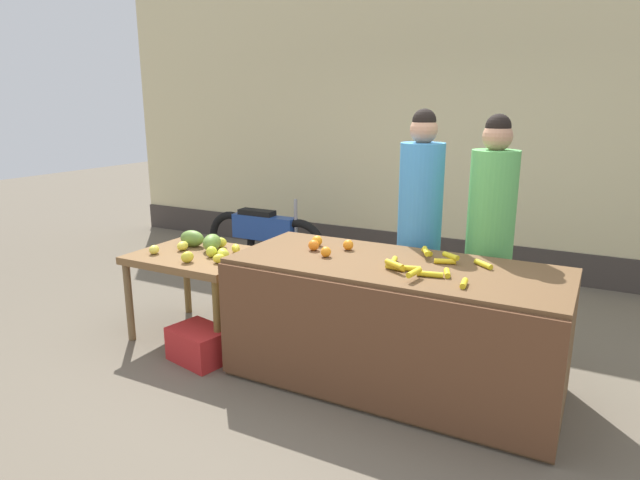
{
  "coord_description": "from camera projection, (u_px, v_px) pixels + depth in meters",
  "views": [
    {
      "loc": [
        1.64,
        -3.34,
        1.92
      ],
      "look_at": [
        -0.21,
        0.15,
        0.92
      ],
      "focal_mm": 30.64,
      "sensor_mm": 36.0,
      "label": 1
    }
  ],
  "objects": [
    {
      "name": "produce_crate",
      "position": [
        200.0,
        344.0,
        4.16
      ],
      "size": [
        0.5,
        0.4,
        0.26
      ],
      "primitive_type": "cube",
      "rotation": [
        0.0,
        0.0,
        -0.21
      ],
      "color": "red",
      "rests_on": "ground"
    },
    {
      "name": "side_table_wooden",
      "position": [
        198.0,
        264.0,
        4.49
      ],
      "size": [
        1.01,
        0.8,
        0.72
      ],
      "color": "brown",
      "rests_on": "ground"
    },
    {
      "name": "vendor_woman_blue_shirt",
      "position": [
        419.0,
        230.0,
        4.28
      ],
      "size": [
        0.34,
        0.34,
        1.88
      ],
      "color": "#33333D",
      "rests_on": "ground"
    },
    {
      "name": "ground_plane",
      "position": [
        335.0,
        367.0,
        4.08
      ],
      "size": [
        24.0,
        24.0,
        0.0
      ],
      "primitive_type": "plane",
      "color": "#665B4C"
    },
    {
      "name": "vendor_woman_green_shirt",
      "position": [
        489.0,
        241.0,
        4.02
      ],
      "size": [
        0.34,
        0.34,
        1.85
      ],
      "color": "#33333D",
      "rests_on": "ground"
    },
    {
      "name": "fruit_stall_counter",
      "position": [
        393.0,
        325.0,
        3.76
      ],
      "size": [
        2.23,
        0.94,
        0.87
      ],
      "color": "brown",
      "rests_on": "ground"
    },
    {
      "name": "parked_motorcycle",
      "position": [
        264.0,
        236.0,
        6.38
      ],
      "size": [
        1.6,
        0.18,
        0.88
      ],
      "color": "black",
      "rests_on": "ground"
    },
    {
      "name": "market_wall_back",
      "position": [
        452.0,
        127.0,
        6.25
      ],
      "size": [
        9.38,
        0.23,
        3.36
      ],
      "color": "beige",
      "rests_on": "ground"
    },
    {
      "name": "banana_bunch_pile",
      "position": [
        429.0,
        265.0,
        3.53
      ],
      "size": [
        0.65,
        0.74,
        0.07
      ],
      "color": "gold",
      "rests_on": "fruit_stall_counter"
    },
    {
      "name": "produce_sack",
      "position": [
        323.0,
        293.0,
        4.91
      ],
      "size": [
        0.47,
        0.46,
        0.51
      ],
      "primitive_type": "ellipsoid",
      "rotation": [
        0.0,
        0.0,
        2.44
      ],
      "color": "maroon",
      "rests_on": "ground"
    },
    {
      "name": "orange_pile",
      "position": [
        326.0,
        245.0,
        3.96
      ],
      "size": [
        0.33,
        0.31,
        0.08
      ],
      "color": "orange",
      "rests_on": "fruit_stall_counter"
    },
    {
      "name": "mango_papaya_pile",
      "position": [
        203.0,
        244.0,
        4.52
      ],
      "size": [
        0.73,
        0.6,
        0.14
      ],
      "color": "yellow",
      "rests_on": "side_table_wooden"
    }
  ]
}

